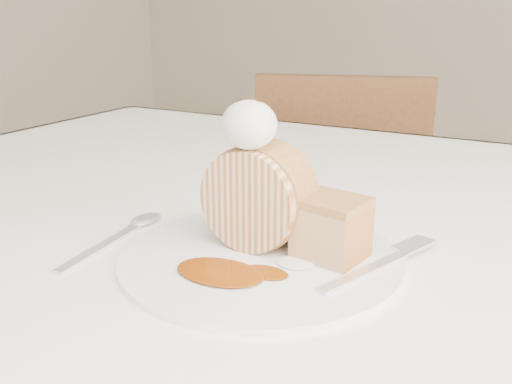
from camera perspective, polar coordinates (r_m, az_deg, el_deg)
The scene contains 10 objects.
table at distance 0.69m, azimuth 8.89°, elevation -8.80°, with size 1.40×0.90×0.75m.
chair_far at distance 1.46m, azimuth 8.29°, elevation -2.20°, with size 0.49×0.49×0.83m.
plate at distance 0.52m, azimuth 0.45°, elevation -6.56°, with size 0.25×0.25×0.01m, color white.
roulade_slice at distance 0.52m, azimuth 0.22°, elevation -0.42°, with size 0.09×0.09×0.05m, color beige.
cake_chunk at distance 0.51m, azimuth 7.54°, elevation -3.95°, with size 0.06×0.05×0.05m, color #B87E45.
whipped_cream at distance 0.50m, azimuth -0.68°, elevation 6.75°, with size 0.05×0.05×0.04m, color white.
caramel_drizzle at distance 0.50m, azimuth -0.72°, elevation 9.59°, with size 0.02×0.02×0.01m, color #743004.
caramel_pool at distance 0.48m, azimuth -3.65°, elevation -7.97°, with size 0.08×0.05×0.00m, color #743004, non-canonical shape.
fork at distance 0.49m, azimuth 10.85°, elevation -7.85°, with size 0.02×0.15×0.00m, color silver.
spoon at distance 0.56m, azimuth -15.31°, elevation -5.40°, with size 0.02×0.15×0.00m, color silver.
Camera 1 is at (0.20, -0.39, 0.97)m, focal length 40.00 mm.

